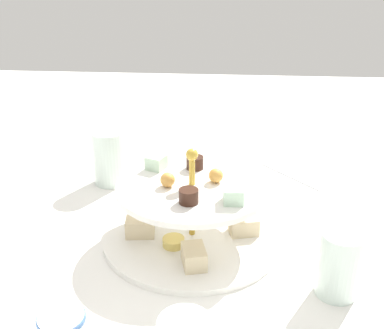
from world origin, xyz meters
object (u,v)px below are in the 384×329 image
at_px(water_glass_tall_right, 109,158).
at_px(water_glass_mid_back, 339,264).
at_px(tiered_serving_stand, 192,216).
at_px(butter_knife_left, 292,176).

bearing_deg(water_glass_tall_right, water_glass_mid_back, 51.18).
xyz_separation_m(tiered_serving_stand, water_glass_tall_right, (-0.20, -0.19, 0.01)).
distance_m(tiered_serving_stand, butter_knife_left, 0.33).
xyz_separation_m(tiered_serving_stand, butter_knife_left, (-0.26, 0.20, -0.04)).
relative_size(tiered_serving_stand, water_glass_tall_right, 2.65).
height_order(tiered_serving_stand, water_glass_mid_back, tiered_serving_stand).
relative_size(water_glass_tall_right, butter_knife_left, 0.68).
distance_m(water_glass_tall_right, butter_knife_left, 0.40).
height_order(water_glass_tall_right, butter_knife_left, water_glass_tall_right).
relative_size(water_glass_tall_right, water_glass_mid_back, 1.16).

